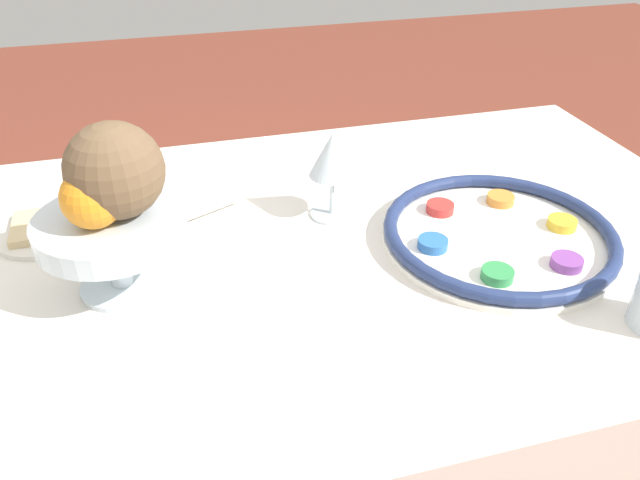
{
  "coord_description": "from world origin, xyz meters",
  "views": [
    {
      "loc": [
        0.13,
        0.73,
        1.24
      ],
      "look_at": [
        -0.06,
        0.05,
        0.77
      ],
      "focal_mm": 35.0,
      "sensor_mm": 36.0,
      "label": 1
    }
  ],
  "objects_px": {
    "fruit_stand": "(112,233)",
    "orange_fruit": "(92,198)",
    "napkin_roll": "(189,206)",
    "wine_glass": "(332,158)",
    "bread_plate": "(46,229)",
    "coconut": "(115,171)",
    "seder_plate": "(499,234)"
  },
  "relations": [
    {
      "from": "fruit_stand",
      "to": "orange_fruit",
      "type": "height_order",
      "value": "orange_fruit"
    },
    {
      "from": "fruit_stand",
      "to": "napkin_roll",
      "type": "relative_size",
      "value": 1.14
    },
    {
      "from": "wine_glass",
      "to": "orange_fruit",
      "type": "relative_size",
      "value": 1.88
    },
    {
      "from": "fruit_stand",
      "to": "napkin_roll",
      "type": "xyz_separation_m",
      "value": [
        -0.1,
        -0.16,
        -0.06
      ]
    },
    {
      "from": "orange_fruit",
      "to": "bread_plate",
      "type": "relative_size",
      "value": 0.49
    },
    {
      "from": "wine_glass",
      "to": "napkin_roll",
      "type": "bearing_deg",
      "value": -12.98
    },
    {
      "from": "coconut",
      "to": "fruit_stand",
      "type": "bearing_deg",
      "value": 8.52
    },
    {
      "from": "wine_glass",
      "to": "orange_fruit",
      "type": "xyz_separation_m",
      "value": [
        0.33,
        0.12,
        0.05
      ]
    },
    {
      "from": "napkin_roll",
      "to": "seder_plate",
      "type": "bearing_deg",
      "value": 155.97
    },
    {
      "from": "wine_glass",
      "to": "coconut",
      "type": "relative_size",
      "value": 1.17
    },
    {
      "from": "seder_plate",
      "to": "napkin_roll",
      "type": "xyz_separation_m",
      "value": [
        0.43,
        -0.19,
        0.01
      ]
    },
    {
      "from": "seder_plate",
      "to": "napkin_roll",
      "type": "bearing_deg",
      "value": -24.03
    },
    {
      "from": "wine_glass",
      "to": "napkin_roll",
      "type": "distance_m",
      "value": 0.23
    },
    {
      "from": "fruit_stand",
      "to": "coconut",
      "type": "bearing_deg",
      "value": -171.48
    },
    {
      "from": "seder_plate",
      "to": "orange_fruit",
      "type": "bearing_deg",
      "value": -1.77
    },
    {
      "from": "orange_fruit",
      "to": "coconut",
      "type": "relative_size",
      "value": 0.62
    },
    {
      "from": "seder_plate",
      "to": "orange_fruit",
      "type": "xyz_separation_m",
      "value": [
        0.54,
        -0.02,
        0.13
      ]
    },
    {
      "from": "fruit_stand",
      "to": "orange_fruit",
      "type": "bearing_deg",
      "value": 56.07
    },
    {
      "from": "coconut",
      "to": "napkin_roll",
      "type": "relative_size",
      "value": 0.72
    },
    {
      "from": "orange_fruit",
      "to": "wine_glass",
      "type": "bearing_deg",
      "value": -159.34
    },
    {
      "from": "fruit_stand",
      "to": "orange_fruit",
      "type": "distance_m",
      "value": 0.06
    },
    {
      "from": "wine_glass",
      "to": "bread_plate",
      "type": "distance_m",
      "value": 0.44
    },
    {
      "from": "seder_plate",
      "to": "fruit_stand",
      "type": "relative_size",
      "value": 1.79
    },
    {
      "from": "seder_plate",
      "to": "fruit_stand",
      "type": "xyz_separation_m",
      "value": [
        0.53,
        -0.03,
        0.07
      ]
    },
    {
      "from": "fruit_stand",
      "to": "bread_plate",
      "type": "xyz_separation_m",
      "value": [
        0.11,
        -0.17,
        -0.08
      ]
    },
    {
      "from": "orange_fruit",
      "to": "bread_plate",
      "type": "xyz_separation_m",
      "value": [
        0.1,
        -0.19,
        -0.14
      ]
    },
    {
      "from": "wine_glass",
      "to": "napkin_roll",
      "type": "relative_size",
      "value": 0.84
    },
    {
      "from": "fruit_stand",
      "to": "seder_plate",
      "type": "bearing_deg",
      "value": 176.33
    },
    {
      "from": "orange_fruit",
      "to": "seder_plate",
      "type": "bearing_deg",
      "value": 178.23
    },
    {
      "from": "fruit_stand",
      "to": "wine_glass",
      "type": "bearing_deg",
      "value": -161.39
    },
    {
      "from": "fruit_stand",
      "to": "coconut",
      "type": "distance_m",
      "value": 0.09
    },
    {
      "from": "fruit_stand",
      "to": "coconut",
      "type": "height_order",
      "value": "coconut"
    }
  ]
}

